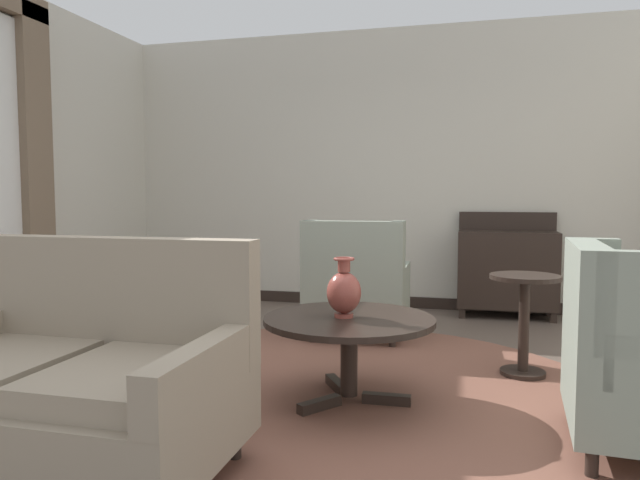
# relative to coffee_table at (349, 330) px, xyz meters

# --- Properties ---
(ground) EXTENTS (8.93, 8.93, 0.00)m
(ground) POSITION_rel_coffee_table_xyz_m (-0.14, -0.11, -0.43)
(ground) COLOR brown
(wall_back) EXTENTS (6.21, 0.08, 2.99)m
(wall_back) POSITION_rel_coffee_table_xyz_m (-0.14, 3.08, 1.06)
(wall_back) COLOR beige
(wall_back) RESTS_ON ground
(wall_left) EXTENTS (0.08, 4.47, 2.99)m
(wall_left) POSITION_rel_coffee_table_xyz_m (-3.16, 0.84, 1.06)
(wall_left) COLOR beige
(wall_left) RESTS_ON ground
(baseboard_back) EXTENTS (6.05, 0.03, 0.12)m
(baseboard_back) POSITION_rel_coffee_table_xyz_m (-0.14, 3.02, -0.37)
(baseboard_back) COLOR black
(baseboard_back) RESTS_ON ground
(area_rug) EXTENTS (3.49, 3.49, 0.01)m
(area_rug) POSITION_rel_coffee_table_xyz_m (-0.14, 0.19, -0.43)
(area_rug) COLOR brown
(area_rug) RESTS_ON ground
(coffee_table) EXTENTS (0.99, 0.99, 0.51)m
(coffee_table) POSITION_rel_coffee_table_xyz_m (0.00, 0.00, 0.00)
(coffee_table) COLOR black
(coffee_table) RESTS_ON ground
(porcelain_vase) EXTENTS (0.20, 0.20, 0.35)m
(porcelain_vase) POSITION_rel_coffee_table_xyz_m (-0.03, -0.01, 0.23)
(porcelain_vase) COLOR brown
(porcelain_vase) RESTS_ON coffee_table
(settee) EXTENTS (1.41, 0.92, 1.01)m
(settee) POSITION_rel_coffee_table_xyz_m (-0.96, -1.17, -0.02)
(settee) COLOR gray
(settee) RESTS_ON ground
(armchair_back_corner) EXTENTS (0.84, 0.81, 1.01)m
(armchair_back_corner) POSITION_rel_coffee_table_xyz_m (-0.25, 1.53, -0.00)
(armchair_back_corner) COLOR gray
(armchair_back_corner) RESTS_ON ground
(side_table) EXTENTS (0.46, 0.46, 0.69)m
(side_table) POSITION_rel_coffee_table_xyz_m (1.03, 0.79, -0.02)
(side_table) COLOR black
(side_table) RESTS_ON ground
(sideboard) EXTENTS (0.95, 0.43, 1.04)m
(sideboard) POSITION_rel_coffee_table_xyz_m (1.03, 2.78, 0.06)
(sideboard) COLOR black
(sideboard) RESTS_ON ground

